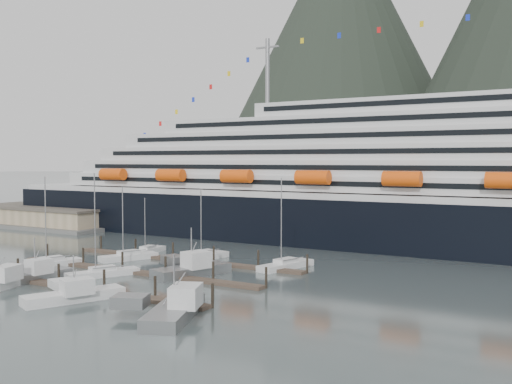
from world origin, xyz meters
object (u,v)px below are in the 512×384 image
cruise_ship (439,189)px  sailboat_d (103,274)px  sailboat_g (286,266)px  sailboat_e (148,251)px  warehouse (46,218)px  trawler_e (191,269)px  trawler_b (35,274)px  sailboat_a (52,264)px  sailboat_c (129,257)px  trawler_d (173,310)px  trawler_c (74,294)px  sailboat_f (205,257)px

cruise_ship → sailboat_d: 68.34m
sailboat_g → sailboat_e: bearing=101.2°
warehouse → sailboat_e: 59.75m
sailboat_e → trawler_e: sailboat_e is taller
sailboat_g → trawler_b: 39.14m
sailboat_a → trawler_b: sailboat_a is taller
warehouse → sailboat_c: size_ratio=3.31×
cruise_ship → warehouse: size_ratio=4.57×
sailboat_g → trawler_d: 34.34m
sailboat_d → sailboat_g: bearing=-20.4°
sailboat_g → trawler_e: sailboat_g is taller
sailboat_e → trawler_d: bearing=-143.0°
sailboat_a → trawler_e: (24.65, 5.87, 0.56)m
sailboat_e → trawler_d: (34.34, -35.06, 0.60)m
trawler_d → trawler_e: 25.25m
cruise_ship → trawler_e: cruise_ship is taller
cruise_ship → warehouse: bearing=-172.8°
cruise_ship → trawler_b: 77.91m
sailboat_a → trawler_c: 26.84m
sailboat_g → sailboat_a: bearing=131.5°
sailboat_a → trawler_e: bearing=-59.9°
cruise_ship → sailboat_g: 40.92m
trawler_b → trawler_d: trawler_d is taller
trawler_c → trawler_d: 16.16m
trawler_d → sailboat_d: bearing=38.0°
sailboat_a → trawler_d: size_ratio=1.12×
cruise_ship → trawler_b: cruise_ship is taller
sailboat_f → trawler_c: bearing=-161.3°
warehouse → sailboat_c: (57.81, -29.82, -1.81)m
sailboat_e → warehouse: bearing=61.0°
sailboat_g → trawler_e: 16.17m
sailboat_f → trawler_b: (-10.43, -28.80, 0.47)m
sailboat_d → sailboat_c: bearing=53.6°
sailboat_a → trawler_b: bearing=-126.0°
sailboat_a → trawler_e: sailboat_a is taller
sailboat_g → sailboat_d: bearing=147.2°
trawler_d → trawler_e: (-13.56, 21.30, 0.02)m
sailboat_f → trawler_d: size_ratio=0.95×
sailboat_d → sailboat_e: 23.45m
warehouse → sailboat_g: 89.13m
warehouse → trawler_c: size_ratio=3.57×
sailboat_f → sailboat_g: (17.04, -0.92, 0.01)m
trawler_b → trawler_c: 16.26m
sailboat_a → sailboat_d: sailboat_d is taller
warehouse → sailboat_a: bearing=-38.9°
trawler_e → sailboat_f: bearing=45.4°
sailboat_c → trawler_b: bearing=-155.1°
warehouse → trawler_e: 84.27m
trawler_b → warehouse: bearing=56.2°
sailboat_c → cruise_ship: bearing=-23.3°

